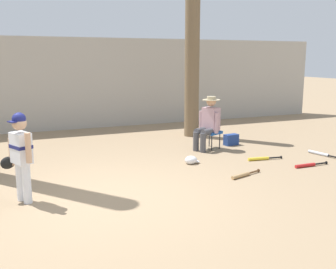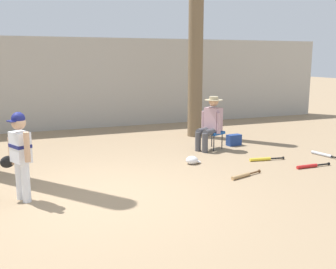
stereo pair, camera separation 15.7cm
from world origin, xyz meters
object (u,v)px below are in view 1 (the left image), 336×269
Objects in this scene: seated_spectator at (208,122)px; handbag_beside_stool at (231,140)px; folding_stool at (211,133)px; bat_red_barrel at (308,165)px; young_ballplayer at (20,152)px; bat_wood_tan at (243,175)px; bat_aluminum_silver at (321,154)px; tree_behind_spectator at (192,61)px; bat_yellow_trainer at (261,159)px; batting_helmet_white at (191,160)px.

seated_spectator is 3.53× the size of handbag_beside_stool.
handbag_beside_stool is (0.64, 0.13, -0.23)m from folding_stool.
folding_stool is 2.32m from bat_red_barrel.
bat_wood_tan is at bearing -3.36° from young_ballplayer.
bat_aluminum_silver is at bearing -52.66° from handbag_beside_stool.
folding_stool is at bearing 115.11° from bat_red_barrel.
tree_behind_spectator is 6.11× the size of bat_yellow_trainer.
handbag_beside_stool is at bearing 35.14° from batting_helmet_white.
batting_helmet_white is (3.15, 0.93, -0.67)m from young_ballplayer.
seated_spectator reaches higher than handbag_beside_stool.
handbag_beside_stool is 0.48× the size of bat_wood_tan.
handbag_beside_stool is at bearing 82.67° from bat_yellow_trainer.
bat_wood_tan is at bearing -68.27° from batting_helmet_white.
bat_yellow_trainer is (-0.19, -1.45, -0.10)m from handbag_beside_stool.
young_ballplayer is 5.24m from handbag_beside_stool.
tree_behind_spectator is at bearing 93.66° from bat_yellow_trainer.
handbag_beside_stool is (4.77, 2.07, -0.61)m from young_ballplayer.
bat_red_barrel is (0.34, -2.21, -0.10)m from handbag_beside_stool.
batting_helmet_white is (-0.90, -0.97, -0.57)m from seated_spectator.
bat_yellow_trainer is at bearing -67.13° from seated_spectator.
tree_behind_spectator is 13.48× the size of handbag_beside_stool.
bat_aluminum_silver is 2.49m from bat_wood_tan.
seated_spectator is at bearing -156.36° from folding_stool.
bat_red_barrel is at bearing -28.65° from batting_helmet_white.
batting_helmet_white is (-0.99, -1.01, -0.29)m from folding_stool.
young_ballplayer is 4.48× the size of batting_helmet_white.
young_ballplayer is at bearing 176.64° from bat_wood_tan.
bat_wood_tan is 0.94× the size of bat_yellow_trainer.
tree_behind_spectator is 3.51× the size of young_ballplayer.
young_ballplayer reaches higher than batting_helmet_white.
handbag_beside_stool is at bearing 62.83° from bat_wood_tan.
young_ballplayer is 4.47m from seated_spectator.
bat_yellow_trainer is 1.47m from batting_helmet_white.
tree_behind_spectator is at bearing 77.27° from seated_spectator.
bat_aluminum_silver is 1.14× the size of bat_wood_tan.
young_ballplayer is at bearing -154.95° from folding_stool.
bat_yellow_trainer is (0.98, 0.82, 0.00)m from bat_wood_tan.
folding_stool is 1.81× the size of batting_helmet_white.
handbag_beside_stool reaches higher than bat_yellow_trainer.
seated_spectator is 4.12× the size of batting_helmet_white.
folding_stool is 0.69m from handbag_beside_stool.
tree_behind_spectator reaches higher than bat_aluminum_silver.
bat_aluminum_silver is at bearing -36.37° from seated_spectator.
folding_stool is 0.44× the size of seated_spectator.
folding_stool reaches higher than bat_aluminum_silver.
tree_behind_spectator is 5.74m from young_ballplayer.
seated_spectator is at bearing 117.56° from bat_red_barrel.
folding_stool reaches higher than bat_wood_tan.
bat_yellow_trainer is at bearing -86.34° from tree_behind_spectator.
young_ballplayer is 1.84× the size of bat_wood_tan.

